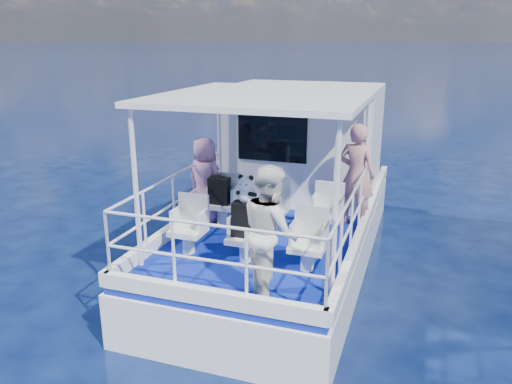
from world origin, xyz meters
TOP-DOWN VIEW (x-y plane):
  - ground at (0.00, 0.00)m, footprint 2000.00×2000.00m
  - hull at (0.00, 1.00)m, footprint 3.00×7.00m
  - deck at (0.00, 1.00)m, footprint 2.90×6.90m
  - cabin at (0.00, 2.30)m, footprint 2.85×2.00m
  - canopy at (0.00, -0.20)m, footprint 3.00×3.20m
  - canopy_posts at (0.00, -0.25)m, footprint 2.77×2.97m
  - railings at (0.00, -0.58)m, footprint 2.84×3.59m
  - seat_port_fwd at (-0.90, 0.20)m, footprint 0.48×0.46m
  - seat_center_fwd at (0.00, 0.20)m, footprint 0.48×0.46m
  - seat_stbd_fwd at (0.90, 0.20)m, footprint 0.48×0.46m
  - seat_port_aft at (-0.90, -1.10)m, footprint 0.48×0.46m
  - seat_center_aft at (0.00, -1.10)m, footprint 0.48×0.46m
  - seat_stbd_aft at (0.90, -1.10)m, footprint 0.48×0.46m
  - passenger_port_fwd at (-1.25, 0.29)m, footprint 0.63×0.53m
  - passenger_stbd_fwd at (1.25, 0.89)m, footprint 0.71×0.54m
  - passenger_stbd_aft at (0.61, -1.90)m, footprint 0.97×1.02m
  - backpack_port at (-0.92, 0.13)m, footprint 0.35×0.19m
  - backpack_center at (-0.01, -1.11)m, footprint 0.33×0.19m
  - compact_camera at (-0.93, 0.13)m, footprint 0.10×0.06m
  - panda at (0.01, -1.10)m, footprint 0.25×0.21m

SIDE VIEW (x-z plane):
  - ground at x=0.00m, z-range 0.00..0.00m
  - hull at x=0.00m, z-range -0.80..0.80m
  - deck at x=0.00m, z-range 0.80..0.90m
  - seat_port_fwd at x=-0.90m, z-range 0.90..1.28m
  - seat_center_fwd at x=0.00m, z-range 0.90..1.28m
  - seat_stbd_fwd at x=0.90m, z-range 0.90..1.28m
  - seat_port_aft at x=-0.90m, z-range 0.90..1.28m
  - seat_center_aft at x=0.00m, z-range 0.90..1.28m
  - seat_stbd_aft at x=0.90m, z-range 0.90..1.28m
  - railings at x=0.00m, z-range 0.90..1.90m
  - backpack_port at x=-0.92m, z-range 1.28..1.73m
  - backpack_center at x=-0.01m, z-range 1.28..1.78m
  - passenger_port_fwd at x=-1.25m, z-range 0.90..2.36m
  - passenger_stbd_aft at x=0.61m, z-range 0.90..2.55m
  - compact_camera at x=-0.93m, z-range 1.73..1.79m
  - passenger_stbd_fwd at x=1.25m, z-range 0.90..2.65m
  - panda at x=0.01m, z-range 1.78..2.17m
  - cabin at x=0.00m, z-range 0.90..3.10m
  - canopy_posts at x=0.00m, z-range 0.90..3.10m
  - canopy at x=0.00m, z-range 3.10..3.18m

